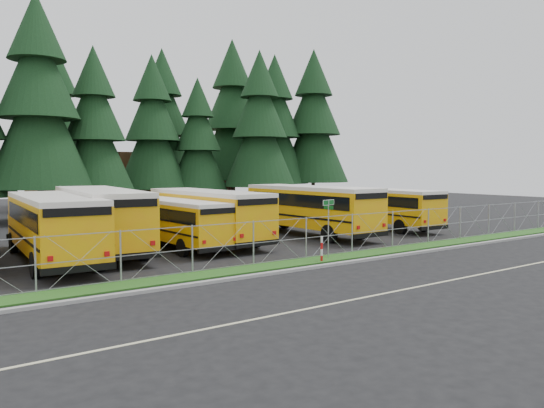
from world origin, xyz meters
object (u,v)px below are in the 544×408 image
(bus_4, at_px, (205,217))
(striped_bollard, at_px, (322,249))
(bus_3, at_px, (174,224))
(street_sign, at_px, (328,216))
(bus_2, at_px, (99,221))
(bus_1, at_px, (52,229))
(bus_6, at_px, (307,211))
(bus_east, at_px, (379,209))

(bus_4, relative_size, striped_bollard, 9.62)
(bus_3, relative_size, street_sign, 3.56)
(bus_2, xyz_separation_m, bus_4, (6.02, -0.13, -0.12))
(bus_1, relative_size, bus_3, 1.18)
(bus_4, distance_m, bus_6, 6.97)
(bus_2, xyz_separation_m, bus_east, (19.58, -0.93, -0.21))
(bus_3, bearing_deg, bus_4, 14.70)
(bus_3, bearing_deg, street_sign, -60.30)
(bus_1, relative_size, bus_2, 0.95)
(bus_3, distance_m, bus_east, 15.79)
(bus_1, distance_m, bus_2, 3.11)
(bus_3, height_order, bus_east, bus_east)
(bus_east, bearing_deg, street_sign, -144.31)
(bus_3, relative_size, bus_6, 0.83)
(bus_6, relative_size, bus_east, 1.12)
(bus_2, height_order, bus_6, bus_2)
(bus_4, relative_size, street_sign, 4.11)
(bus_3, distance_m, striped_bollard, 8.76)
(bus_east, distance_m, street_sign, 13.29)
(bus_east, relative_size, street_sign, 3.84)
(bus_1, xyz_separation_m, bus_3, (6.41, 0.83, -0.24))
(bus_east, xyz_separation_m, striped_bollard, (-12.10, -7.81, -0.81))
(bus_2, relative_size, bus_6, 1.03)
(bus_2, bearing_deg, bus_4, 4.38)
(bus_4, relative_size, bus_6, 0.96)
(bus_4, height_order, street_sign, bus_4)
(bus_4, xyz_separation_m, bus_6, (6.93, -0.77, 0.06))
(bus_1, xyz_separation_m, bus_6, (15.58, 0.76, 0.03))
(bus_1, bearing_deg, bus_2, 35.47)
(striped_bollard, bearing_deg, bus_2, 130.54)
(bus_6, distance_m, bus_east, 6.63)
(bus_2, height_order, street_sign, bus_2)
(bus_6, xyz_separation_m, striped_bollard, (-5.47, -7.85, -0.98))
(bus_2, xyz_separation_m, street_sign, (8.42, -8.13, 0.40))
(bus_3, height_order, striped_bollard, bus_3)
(bus_3, distance_m, street_sign, 8.68)
(bus_2, height_order, bus_4, bus_2)
(bus_2, distance_m, striped_bollard, 11.56)
(bus_4, height_order, bus_6, bus_6)
(bus_2, distance_m, street_sign, 11.71)
(bus_4, bearing_deg, bus_3, -164.29)
(bus_3, bearing_deg, bus_1, -175.28)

